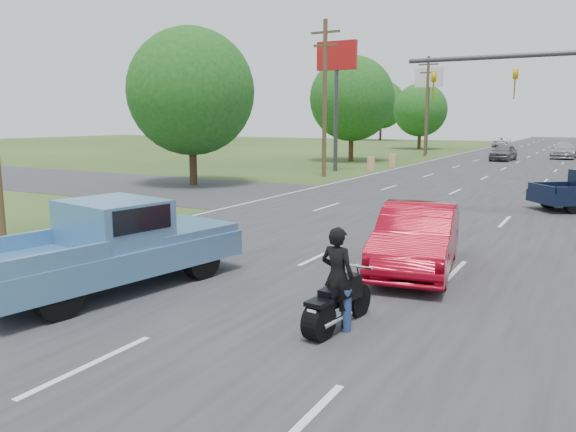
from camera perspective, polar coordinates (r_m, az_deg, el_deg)
The scene contains 21 objects.
ground at distance 9.31m, azimuth -19.56°, elevation -14.23°, with size 200.00×200.00×0.00m, color #2D451B.
main_road at distance 46.11m, azimuth 21.07°, elevation 4.50°, with size 15.00×180.00×0.02m, color #2D2D30.
cross_road at distance 24.67m, azimuth 13.55°, elevation 0.87°, with size 120.00×10.00×0.02m, color #2D2D30.
utility_pole_5 at distance 37.17m, azimuth 3.75°, elevation 12.21°, with size 2.00×0.28×10.00m.
utility_pole_6 at distance 59.71m, azimuth 13.92°, elevation 11.00°, with size 2.00×0.28×10.00m.
tree_0 at distance 32.78m, azimuth -9.82°, elevation 12.34°, with size 7.14×7.14×8.84m.
tree_1 at distance 51.59m, azimuth 6.51°, elevation 11.75°, with size 7.56×7.56×9.36m.
tree_2 at distance 74.46m, azimuth 13.30°, elevation 10.44°, with size 6.72×6.72×8.32m.
tree_4 at distance 101.37m, azimuth -8.31°, elevation 11.39°, with size 9.24×9.24×11.44m.
tree_6 at distance 106.97m, azimuth 9.45°, elevation 11.10°, with size 8.82×8.82×10.92m.
barrel_2 at distance 42.38m, azimuth 8.42°, elevation 5.30°, with size 0.56×0.56×1.00m, color orange.
barrel_3 at distance 46.04m, azimuth 10.56°, elevation 5.58°, with size 0.56×0.56×1.00m, color orange.
pole_sign_left_near at distance 41.33m, azimuth 4.96°, elevation 14.52°, with size 3.00×0.35×9.20m.
pole_sign_left_far at distance 63.91m, azimuth 14.09°, elevation 12.56°, with size 3.00×0.35×9.20m.
red_convertible at distance 14.15m, azimuth 12.96°, elevation -2.25°, with size 1.73×4.96×1.63m, color maroon.
motorcycle at distance 10.04m, azimuth 4.84°, elevation -9.05°, with size 0.67×2.07×1.05m.
rider at distance 9.95m, azimuth 5.02°, elevation -6.68°, with size 0.65×0.42×1.77m, color black.
blue_pickup at distance 12.98m, azimuth -17.10°, elevation -2.70°, with size 3.26×6.24×1.97m.
distant_car_grey at distance 55.29m, azimuth 21.04°, elevation 6.03°, with size 1.77×4.41×1.50m, color slate.
distant_car_silver at distance 60.79m, azimuth 26.27°, elevation 5.98°, with size 2.18×5.37×1.56m, color #A7A8AB.
distant_car_white at distance 83.90m, azimuth 20.87°, elevation 7.04°, with size 2.28×4.94×1.37m, color white.
Camera 1 is at (6.54, -5.50, 3.69)m, focal length 35.00 mm.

